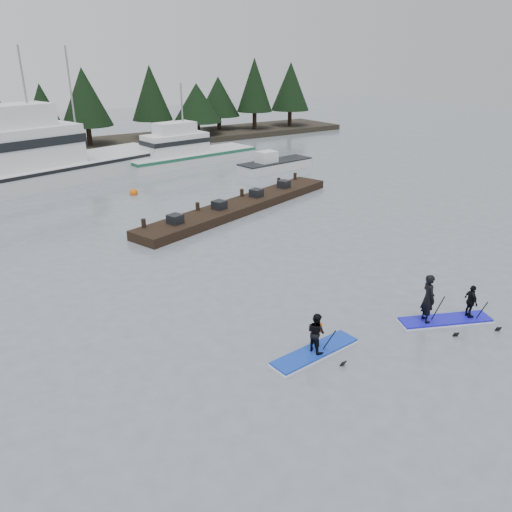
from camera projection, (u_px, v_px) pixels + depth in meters
ground at (356, 341)px, 16.92m from camera, size 160.00×160.00×0.00m
far_shore at (49, 150)px, 48.91m from camera, size 70.00×8.00×0.60m
treeline at (49, 153)px, 49.02m from camera, size 60.00×4.00×8.00m
fishing_boat_large at (43, 172)px, 37.43m from camera, size 20.24×10.31×10.80m
fishing_boat_medium at (187, 158)px, 44.14m from camera, size 12.48×4.82×7.56m
skiff at (275, 165)px, 41.66m from camera, size 6.83×2.69×0.78m
floating_dock at (241, 206)px, 31.01m from camera, size 15.82×6.62×0.53m
buoy_c at (272, 166)px, 43.10m from camera, size 0.53×0.53×0.53m
buoy_b at (134, 195)px, 34.48m from camera, size 0.56×0.56×0.56m
paddleboard_solo at (316, 340)px, 16.01m from camera, size 3.27×1.15×1.89m
paddleboard_duo at (444, 305)px, 17.87m from camera, size 3.37×2.12×2.38m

